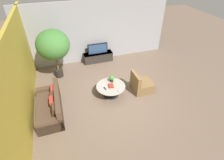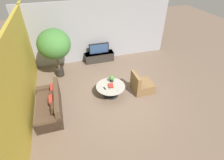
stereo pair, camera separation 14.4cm
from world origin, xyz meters
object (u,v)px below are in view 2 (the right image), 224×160
potted_plant_tabletop (112,78)px  armchair_wicker (141,85)px  potted_palm_tall (54,45)px  coffee_table (111,89)px  media_console (99,57)px  couch_by_wall (50,106)px  television (99,48)px

potted_plant_tabletop → armchair_wicker: bearing=-18.2°
potted_palm_tall → coffee_table: bearing=-46.7°
media_console → coffee_table: bearing=-93.9°
couch_by_wall → potted_palm_tall: bearing=169.2°
media_console → potted_palm_tall: 2.59m
potted_palm_tall → potted_plant_tabletop: (2.01, -1.73, -0.96)m
coffee_table → potted_palm_tall: (-1.88, 2.00, 1.25)m
coffee_table → armchair_wicker: 1.29m
television → couch_by_wall: television is taller
potted_palm_tall → couch_by_wall: bearing=-100.8°
media_console → armchair_wicker: bearing=-69.4°
coffee_table → potted_plant_tabletop: bearing=64.9°
coffee_table → potted_plant_tabletop: (0.13, 0.27, 0.28)m
media_console → television: (0.00, -0.00, 0.48)m
potted_palm_tall → potted_plant_tabletop: bearing=-40.6°
armchair_wicker → potted_palm_tall: bearing=56.4°
television → coffee_table: bearing=-93.9°
television → media_console: bearing=90.0°
couch_by_wall → potted_plant_tabletop: couch_by_wall is taller
television → potted_palm_tall: bearing=-159.0°
media_console → television: 0.48m
media_console → coffee_table: (-0.19, -2.80, 0.07)m
couch_by_wall → potted_palm_tall: size_ratio=0.85×
television → armchair_wicker: television is taller
coffee_table → potted_palm_tall: potted_palm_tall is taller
television → armchair_wicker: bearing=-69.4°
couch_by_wall → television: bearing=140.9°
couch_by_wall → armchair_wicker: bearing=92.9°
potted_palm_tall → media_console: bearing=21.0°
media_console → coffee_table: size_ratio=1.32×
media_console → coffee_table: media_console is taller
potted_palm_tall → potted_plant_tabletop: 2.82m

